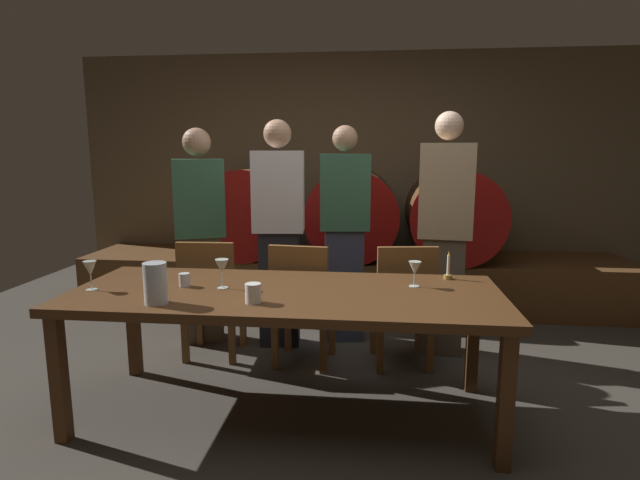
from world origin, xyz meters
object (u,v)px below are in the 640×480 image
(wine_barrel_center, at_px, (353,213))
(candle_center, at_px, (448,272))
(chair_right, at_px, (403,300))
(guest_center_right, at_px, (344,233))
(pitcher, at_px, (155,283))
(wine_barrel_right, at_px, (452,214))
(cup_left, at_px, (184,280))
(chair_center, at_px, (302,299))
(wine_glass_right, at_px, (415,269))
(wine_glass_left, at_px, (90,269))
(cup_right, at_px, (253,293))
(guest_center_left, at_px, (279,232))
(wine_glass_center, at_px, (222,267))
(dining_table, at_px, (285,302))
(guest_far_right, at_px, (445,233))
(chair_left, at_px, (211,293))
(guest_far_left, at_px, (200,234))
(wine_barrel_left, at_px, (252,212))

(wine_barrel_center, xyz_separation_m, candle_center, (0.65, -1.82, -0.13))
(chair_right, xyz_separation_m, guest_center_right, (-0.44, 0.51, 0.38))
(pitcher, bearing_deg, wine_barrel_right, 53.81)
(wine_barrel_center, xyz_separation_m, wine_barrel_right, (0.94, 0.00, 0.00))
(candle_center, bearing_deg, cup_left, -167.53)
(chair_center, relative_size, wine_glass_right, 6.01)
(wine_barrel_right, bearing_deg, candle_center, -98.87)
(wine_glass_left, relative_size, cup_right, 1.63)
(wine_barrel_center, distance_m, pitcher, 2.65)
(guest_center_left, distance_m, wine_glass_center, 1.06)
(guest_center_left, bearing_deg, guest_center_right, -166.63)
(chair_right, bearing_deg, candle_center, 116.47)
(dining_table, relative_size, guest_far_right, 1.34)
(chair_left, height_order, chair_center, same)
(wine_glass_center, distance_m, cup_right, 0.36)
(guest_far_right, xyz_separation_m, wine_glass_center, (-1.36, -1.03, -0.06))
(wine_barrel_right, height_order, wine_glass_right, wine_barrel_right)
(guest_center_right, xyz_separation_m, wine_glass_center, (-0.61, -1.21, -0.01))
(guest_far_left, relative_size, cup_right, 16.53)
(wine_barrel_center, bearing_deg, cup_right, -99.37)
(guest_far_left, distance_m, guest_far_right, 1.86)
(wine_barrel_left, distance_m, cup_left, 2.17)
(cup_right, bearing_deg, wine_glass_right, 25.94)
(chair_right, bearing_deg, guest_far_right, -140.90)
(wine_barrel_right, bearing_deg, wine_glass_right, -103.89)
(guest_far_left, distance_m, wine_glass_right, 1.83)
(guest_far_right, bearing_deg, wine_glass_left, 35.98)
(guest_far_left, bearing_deg, wine_glass_left, 58.61)
(guest_far_right, bearing_deg, cup_right, 56.06)
(cup_right, bearing_deg, chair_right, 49.61)
(candle_center, xyz_separation_m, cup_left, (-1.52, -0.34, -0.01))
(wine_barrel_left, bearing_deg, wine_barrel_center, 0.00)
(guest_far_left, bearing_deg, guest_center_left, 156.61)
(wine_barrel_right, height_order, chair_right, wine_barrel_right)
(guest_center_left, bearing_deg, dining_table, 97.27)
(wine_barrel_left, bearing_deg, cup_left, -86.57)
(guest_far_right, bearing_deg, guest_center_right, -7.12)
(guest_far_left, relative_size, wine_glass_left, 10.16)
(wine_glass_center, bearing_deg, dining_table, -1.40)
(chair_left, bearing_deg, guest_center_right, -153.54)
(guest_center_left, relative_size, pitcher, 8.17)
(wine_barrel_center, xyz_separation_m, chair_right, (0.41, -1.47, -0.42))
(wine_barrel_left, xyz_separation_m, guest_far_left, (-0.15, -1.10, -0.05))
(dining_table, distance_m, wine_glass_left, 1.09)
(candle_center, bearing_deg, dining_table, -158.92)
(wine_barrel_center, relative_size, chair_right, 1.05)
(guest_far_left, xyz_separation_m, candle_center, (1.80, -0.72, -0.08))
(guest_far_right, xyz_separation_m, wine_glass_left, (-2.07, -1.14, -0.06))
(wine_barrel_left, bearing_deg, pitcher, -87.46)
(wine_barrel_right, xyz_separation_m, wine_glass_center, (-1.58, -2.17, -0.05))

